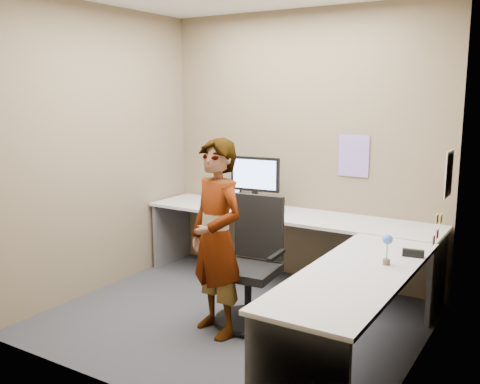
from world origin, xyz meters
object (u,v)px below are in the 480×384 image
Objects in this scene: office_chair at (251,273)px; person at (216,238)px; monitor at (255,177)px; desk at (301,249)px.

person reaches higher than office_chair.
person is at bearing -118.39° from office_chair.
person is at bearing -80.27° from monitor.
desk is at bearing 79.40° from person.
monitor is at bearing 112.91° from office_chair.
monitor is at bearing 145.71° from desk.
office_chair is at bearing -67.75° from monitor.
person is at bearing -121.78° from desk.
monitor is 0.49× the size of office_chair.
monitor is at bearing 127.21° from person.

